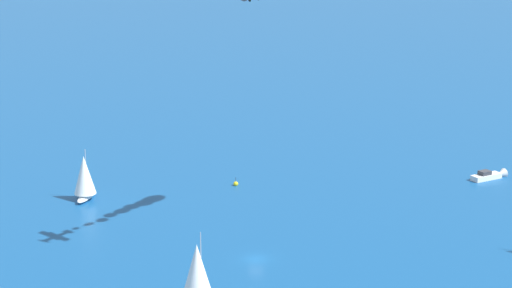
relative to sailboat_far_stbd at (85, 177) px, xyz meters
name	(u,v)px	position (x,y,z in m)	size (l,w,h in m)	color
ground_plane	(256,259)	(-32.13, -36.93, -5.01)	(2000.00, 2000.00, 0.00)	navy
sailboat_far_stbd	(85,177)	(0.00, 0.00, 0.00)	(8.80, 5.43, 10.98)	white
motorboat_inshore	(491,175)	(16.06, -90.94, -4.27)	(6.81, 9.43, 2.75)	white
sailboat_offshore	(197,280)	(-54.32, -28.33, 1.02)	(10.54, 7.39, 13.21)	black
marker_buoy	(236,184)	(10.23, -31.92, -4.62)	(1.10, 1.10, 2.10)	yellow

